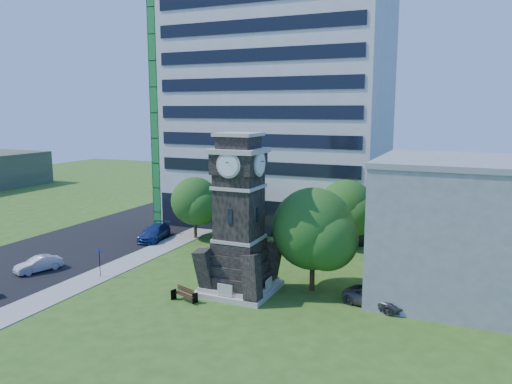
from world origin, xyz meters
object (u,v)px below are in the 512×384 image
at_px(clock_tower, 239,225).
at_px(car_street_north, 154,232).
at_px(car_east_lot, 376,298).
at_px(park_bench, 185,294).
at_px(car_street_mid, 39,264).
at_px(street_sign, 100,260).

height_order(clock_tower, car_street_north, clock_tower).
xyz_separation_m(car_east_lot, park_bench, (-13.08, -4.61, -0.12)).
bearing_deg(car_street_north, car_street_mid, -116.06).
xyz_separation_m(car_street_mid, park_bench, (15.23, -0.70, -0.11)).
bearing_deg(clock_tower, car_east_lot, 6.43).
bearing_deg(car_street_mid, car_east_lot, 27.99).
relative_size(car_street_north, street_sign, 2.23).
height_order(park_bench, street_sign, street_sign).
relative_size(car_street_mid, street_sign, 1.61).
relative_size(clock_tower, car_east_lot, 2.62).
bearing_deg(car_street_mid, clock_tower, 28.80).
relative_size(park_bench, street_sign, 0.80).
bearing_deg(clock_tower, car_street_north, 145.89).
relative_size(car_east_lot, park_bench, 2.40).
relative_size(clock_tower, park_bench, 6.27).
relative_size(car_street_mid, car_east_lot, 0.84).
relative_size(car_east_lot, street_sign, 1.92).
xyz_separation_m(car_street_mid, street_sign, (5.93, 0.96, 0.88)).
distance_m(clock_tower, park_bench, 6.51).
distance_m(clock_tower, car_east_lot, 11.33).
bearing_deg(car_street_mid, street_sign, 29.27).
xyz_separation_m(car_street_north, park_bench, (12.28, -13.67, -0.25)).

